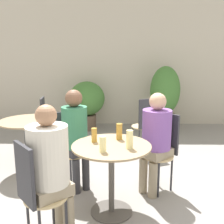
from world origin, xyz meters
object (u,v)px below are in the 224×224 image
(seated_person_1, at_px, (75,131))
(seated_person_2, at_px, (50,164))
(bistro_chair_3, at_px, (145,121))
(seated_person_0, at_px, (156,135))
(cafe_table_far, at_px, (30,132))
(beer_glass_1, at_px, (119,132))
(bistro_chair_1, at_px, (69,143))
(beer_glass_3, at_px, (103,144))
(bistro_chair_2, at_px, (35,188))
(potted_plant_0, at_px, (87,101))
(beer_glass_0, at_px, (130,139))
(potted_plant_1, at_px, (165,97))
(beer_glass_2, at_px, (94,135))
(bistro_chair_0, at_px, (163,145))
(cafe_table_near, at_px, (111,162))
(bistro_chair_4, at_px, (39,121))

(seated_person_1, bearing_deg, seated_person_2, -134.92)
(bistro_chair_3, bearing_deg, seated_person_0, 66.46)
(cafe_table_far, xyz_separation_m, seated_person_1, (0.72, -0.52, 0.16))
(bistro_chair_3, xyz_separation_m, seated_person_0, (-0.02, -1.29, 0.16))
(seated_person_2, bearing_deg, beer_glass_1, -84.01)
(bistro_chair_1, height_order, beer_glass_3, bistro_chair_1)
(bistro_chair_2, xyz_separation_m, potted_plant_0, (0.03, 3.71, 0.09))
(beer_glass_1, bearing_deg, seated_person_2, -133.23)
(beer_glass_1, bearing_deg, beer_glass_3, -112.65)
(seated_person_2, bearing_deg, cafe_table_far, -16.76)
(beer_glass_1, distance_m, potted_plant_0, 3.07)
(beer_glass_0, bearing_deg, beer_glass_1, 109.67)
(seated_person_2, distance_m, potted_plant_1, 3.86)
(cafe_table_far, relative_size, potted_plant_1, 0.59)
(cafe_table_far, relative_size, beer_glass_3, 5.57)
(bistro_chair_2, height_order, beer_glass_3, bistro_chair_2)
(cafe_table_far, bearing_deg, seated_person_0, -19.51)
(seated_person_0, xyz_separation_m, beer_glass_2, (-0.68, -0.34, 0.10))
(beer_glass_1, xyz_separation_m, potted_plant_0, (-0.67, 3.00, -0.18))
(bistro_chair_0, height_order, potted_plant_0, potted_plant_0)
(cafe_table_far, xyz_separation_m, beer_glass_2, (0.97, -0.92, 0.24))
(beer_glass_0, bearing_deg, beer_glass_3, -159.84)
(cafe_table_near, height_order, bistro_chair_1, bistro_chair_1)
(seated_person_2, height_order, beer_glass_3, seated_person_2)
(bistro_chair_0, height_order, beer_glass_1, bistro_chair_0)
(beer_glass_0, bearing_deg, bistro_chair_2, -151.20)
(bistro_chair_3, bearing_deg, seated_person_1, 29.16)
(bistro_chair_0, distance_m, seated_person_2, 1.49)
(bistro_chair_3, bearing_deg, cafe_table_near, 50.50)
(bistro_chair_1, xyz_separation_m, beer_glass_3, (0.45, -0.80, 0.26))
(cafe_table_near, bearing_deg, bistro_chair_1, 130.77)
(bistro_chair_4, relative_size, seated_person_0, 0.78)
(cafe_table_near, xyz_separation_m, bistro_chair_1, (-0.53, 0.61, -0.01))
(seated_person_0, xyz_separation_m, beer_glass_3, (-0.58, -0.62, 0.10))
(seated_person_0, relative_size, potted_plant_1, 0.85)
(bistro_chair_0, xyz_separation_m, beer_glass_3, (-0.69, -0.72, 0.26))
(cafe_table_near, bearing_deg, bistro_chair_2, -139.23)
(bistro_chair_3, bearing_deg, beer_glass_0, 56.67)
(bistro_chair_0, height_order, beer_glass_0, bistro_chair_0)
(seated_person_2, height_order, beer_glass_0, seated_person_2)
(bistro_chair_4, relative_size, seated_person_1, 0.76)
(beer_glass_3, distance_m, potted_plant_0, 3.41)
(seated_person_0, bearing_deg, cafe_table_far, -150.29)
(cafe_table_far, relative_size, potted_plant_0, 0.77)
(bistro_chair_1, xyz_separation_m, potted_plant_1, (1.62, 2.47, 0.21))
(potted_plant_1, bearing_deg, bistro_chair_0, -100.61)
(seated_person_2, xyz_separation_m, beer_glass_1, (0.58, 0.62, 0.10))
(seated_person_0, xyz_separation_m, beer_glass_0, (-0.32, -0.53, 0.11))
(seated_person_2, bearing_deg, bistro_chair_3, -66.36)
(cafe_table_far, xyz_separation_m, bistro_chair_2, (0.54, -1.55, -0.02))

